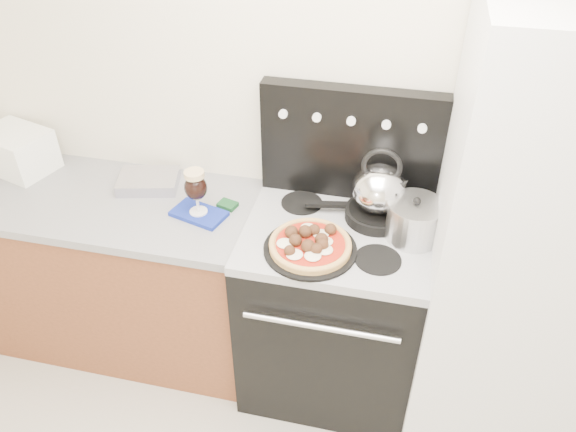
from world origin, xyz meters
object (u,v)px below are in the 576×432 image
(oven_mitt, at_px, (199,214))
(tea_kettle, at_px, (380,185))
(stove_body, at_px, (332,311))
(beer_glass, at_px, (196,192))
(skillet, at_px, (376,214))
(toaster_oven, at_px, (17,151))
(base_cabinet, at_px, (114,273))
(pizza, at_px, (310,243))
(pizza_pan, at_px, (310,249))
(stock_pot, at_px, (414,222))
(fridge, at_px, (519,253))

(oven_mitt, relative_size, tea_kettle, 0.95)
(stove_body, distance_m, beer_glass, 0.83)
(stove_body, distance_m, skillet, 0.54)
(toaster_oven, xyz_separation_m, beer_glass, (0.96, -0.17, 0.03))
(base_cabinet, bearing_deg, beer_glass, -3.87)
(oven_mitt, bearing_deg, tea_kettle, 9.37)
(skillet, bearing_deg, pizza, -131.06)
(oven_mitt, relative_size, skillet, 0.88)
(beer_glass, bearing_deg, skillet, 9.37)
(skillet, distance_m, tea_kettle, 0.14)
(base_cabinet, relative_size, pizza, 4.52)
(oven_mitt, distance_m, skillet, 0.75)
(toaster_oven, bearing_deg, skillet, 14.97)
(beer_glass, bearing_deg, toaster_oven, 169.85)
(tea_kettle, bearing_deg, toaster_oven, -172.58)
(beer_glass, height_order, pizza_pan, beer_glass)
(stove_body, bearing_deg, beer_glass, -179.10)
(pizza_pan, bearing_deg, oven_mitt, 164.64)
(stove_body, relative_size, pizza_pan, 2.40)
(pizza_pan, relative_size, skillet, 1.41)
(beer_glass, bearing_deg, pizza_pan, -15.36)
(toaster_oven, distance_m, stock_pot, 1.86)
(pizza, xyz_separation_m, skillet, (0.23, 0.26, -0.01))
(stove_body, bearing_deg, tea_kettle, 37.98)
(oven_mitt, distance_m, tea_kettle, 0.77)
(beer_glass, relative_size, stock_pot, 0.97)
(toaster_oven, xyz_separation_m, pizza, (1.47, -0.31, -0.04))
(oven_mitt, bearing_deg, stock_pot, 1.87)
(fridge, distance_m, pizza_pan, 0.79)
(toaster_oven, height_order, oven_mitt, toaster_oven)
(stove_body, bearing_deg, base_cabinet, 178.70)
(stove_body, distance_m, stock_pot, 0.63)
(toaster_oven, xyz_separation_m, pizza_pan, (1.47, -0.31, -0.07))
(oven_mitt, height_order, tea_kettle, tea_kettle)
(base_cabinet, distance_m, stove_body, 1.11)
(oven_mitt, relative_size, pizza_pan, 0.62)
(fridge, distance_m, toaster_oven, 2.27)
(base_cabinet, distance_m, stock_pot, 1.51)
(stove_body, height_order, stock_pot, stock_pot)
(stove_body, height_order, skillet, skillet)
(base_cabinet, height_order, stock_pot, stock_pot)
(skillet, distance_m, stock_pot, 0.19)
(base_cabinet, height_order, pizza_pan, pizza_pan)
(skillet, bearing_deg, beer_glass, -170.63)
(beer_glass, bearing_deg, oven_mitt, 0.00)
(fridge, height_order, oven_mitt, fridge)
(toaster_oven, xyz_separation_m, skillet, (1.70, -0.05, -0.05))
(pizza_pan, height_order, pizza, pizza)
(pizza, bearing_deg, base_cabinet, 170.26)
(beer_glass, height_order, pizza, beer_glass)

